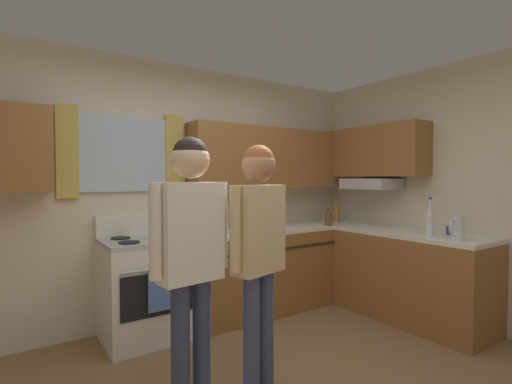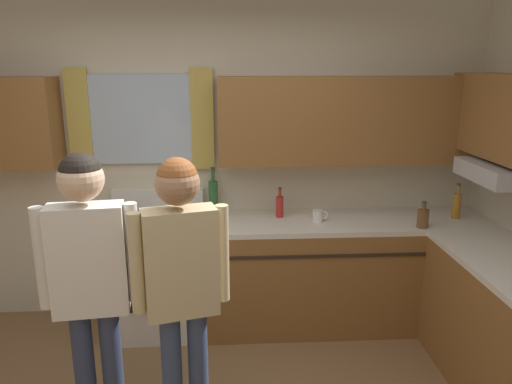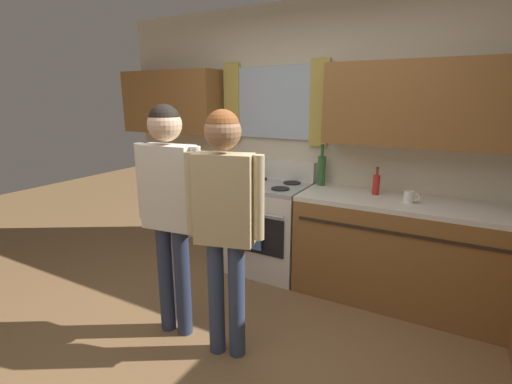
% 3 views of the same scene
% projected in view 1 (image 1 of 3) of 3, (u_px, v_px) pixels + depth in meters
% --- Properties ---
extents(back_wall_unit, '(4.60, 0.42, 2.60)m').
position_uv_depth(back_wall_unit, '(179.00, 178.00, 3.80)').
color(back_wall_unit, beige).
rests_on(back_wall_unit, ground).
extents(right_wall_unit, '(0.52, 4.05, 2.60)m').
position_uv_depth(right_wall_unit, '(468.00, 185.00, 3.63)').
color(right_wall_unit, beige).
rests_on(right_wall_unit, ground).
extents(kitchen_counter_run, '(2.29, 2.15, 0.90)m').
position_uv_depth(kitchen_counter_run, '(330.00, 270.00, 4.06)').
color(kitchen_counter_run, brown).
rests_on(kitchen_counter_run, ground).
extents(stove_oven, '(0.74, 0.67, 1.10)m').
position_uv_depth(stove_oven, '(146.00, 287.00, 3.36)').
color(stove_oven, silver).
rests_on(stove_oven, ground).
extents(bottle_wine_green, '(0.08, 0.08, 0.39)m').
position_uv_depth(bottle_wine_green, '(185.00, 217.00, 3.77)').
color(bottle_wine_green, '#2D6633').
rests_on(bottle_wine_green, kitchen_counter_run).
extents(bottle_tall_clear, '(0.07, 0.07, 0.37)m').
position_uv_depth(bottle_tall_clear, '(430.00, 222.00, 3.44)').
color(bottle_tall_clear, silver).
rests_on(bottle_tall_clear, kitchen_counter_run).
extents(bottle_oil_amber, '(0.06, 0.06, 0.29)m').
position_uv_depth(bottle_oil_amber, '(337.00, 213.00, 4.68)').
color(bottle_oil_amber, '#B27223').
rests_on(bottle_oil_amber, kitchen_counter_run).
extents(bottle_squat_brown, '(0.08, 0.08, 0.21)m').
position_uv_depth(bottle_squat_brown, '(328.00, 219.00, 4.31)').
color(bottle_squat_brown, brown).
rests_on(bottle_squat_brown, kitchen_counter_run).
extents(bottle_sauce_red, '(0.06, 0.06, 0.25)m').
position_uv_depth(bottle_sauce_red, '(236.00, 221.00, 3.98)').
color(bottle_sauce_red, red).
rests_on(bottle_sauce_red, kitchen_counter_run).
extents(mug_cobalt_blue, '(0.11, 0.07, 0.08)m').
position_uv_depth(mug_cobalt_blue, '(450.00, 230.00, 3.58)').
color(mug_cobalt_blue, '#2D479E').
rests_on(mug_cobalt_blue, kitchen_counter_run).
extents(mug_ceramic_white, '(0.13, 0.08, 0.09)m').
position_uv_depth(mug_ceramic_white, '(265.00, 224.00, 4.04)').
color(mug_ceramic_white, white).
rests_on(mug_ceramic_white, kitchen_counter_run).
extents(water_pitcher, '(0.19, 0.11, 0.22)m').
position_uv_depth(water_pitcher, '(457.00, 228.00, 3.24)').
color(water_pitcher, silver).
rests_on(water_pitcher, kitchen_counter_run).
extents(adult_left, '(0.52, 0.23, 1.68)m').
position_uv_depth(adult_left, '(191.00, 242.00, 2.22)').
color(adult_left, '#2D3856').
rests_on(adult_left, ground).
extents(adult_in_plaid, '(0.50, 0.25, 1.66)m').
position_uv_depth(adult_in_plaid, '(259.00, 238.00, 2.46)').
color(adult_in_plaid, '#38476B').
rests_on(adult_in_plaid, ground).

